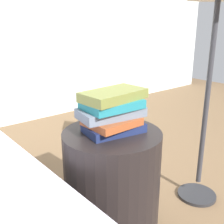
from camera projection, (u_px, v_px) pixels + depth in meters
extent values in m
cylinder|color=black|center=(112.00, 186.00, 1.39)|extent=(0.47, 0.47, 0.58)
cube|color=#19234C|center=(114.00, 128.00, 1.30)|extent=(0.29, 0.21, 0.04)
cube|color=#994723|center=(112.00, 121.00, 1.27)|extent=(0.23, 0.19, 0.03)
cube|color=slate|center=(111.00, 112.00, 1.28)|extent=(0.32, 0.20, 0.04)
cube|color=#1E727F|center=(112.00, 104.00, 1.26)|extent=(0.27, 0.20, 0.04)
cube|color=olive|center=(114.00, 95.00, 1.25)|extent=(0.31, 0.18, 0.04)
cylinder|color=#262628|center=(197.00, 195.00, 1.78)|extent=(0.24, 0.24, 0.02)
cylinder|color=#333338|center=(208.00, 90.00, 1.57)|extent=(0.03, 0.03, 1.18)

